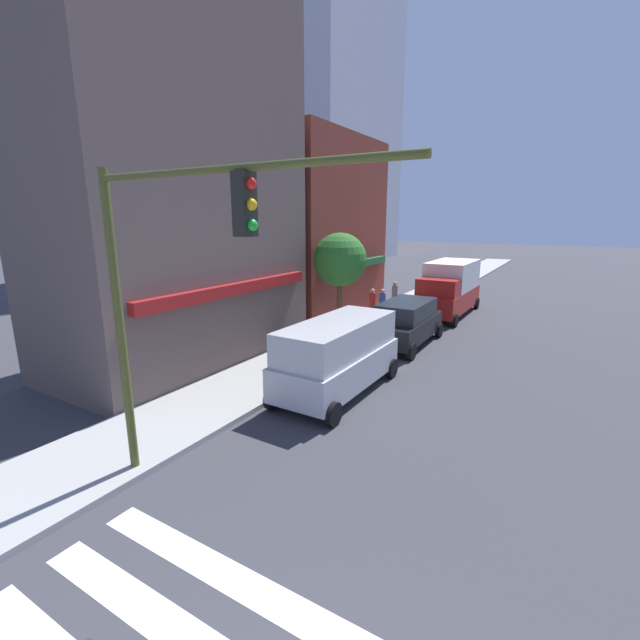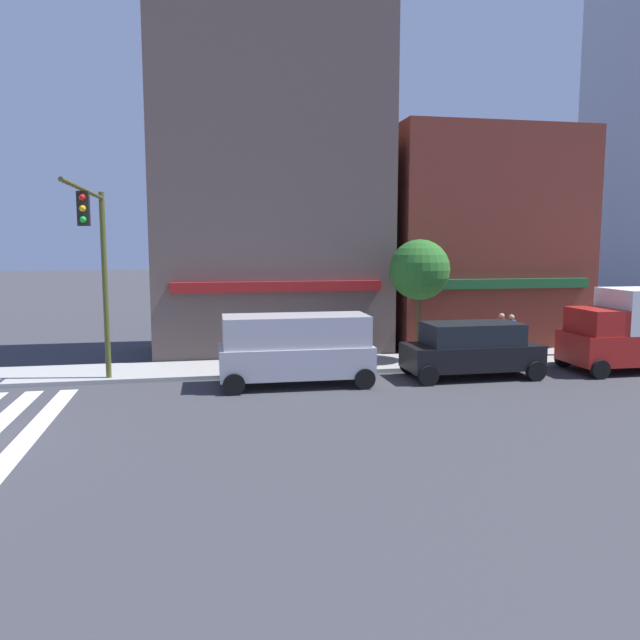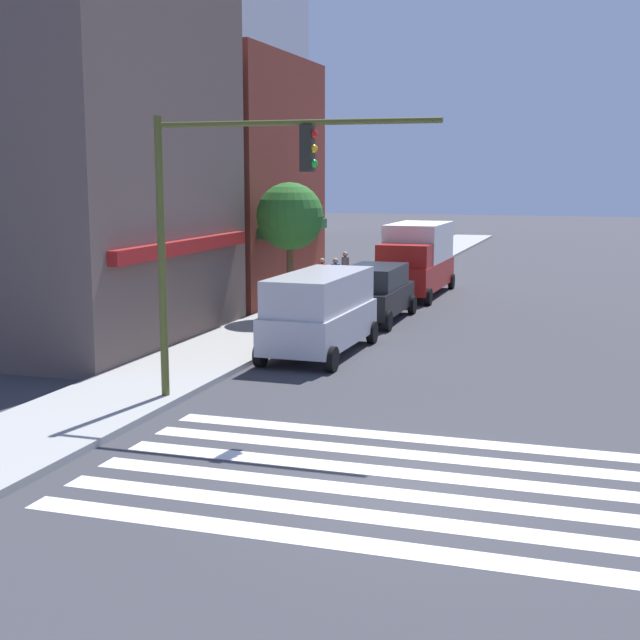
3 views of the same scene
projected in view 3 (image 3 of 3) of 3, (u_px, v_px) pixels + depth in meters
ground_plane at (406, 484)px, 14.86m from camera, size 200.00×200.00×0.00m
sidewalk_left at (24, 439)px, 17.12m from camera, size 120.00×3.00×0.15m
crosswalk_stripes at (406, 484)px, 14.86m from camera, size 5.78×10.80×0.01m
storefront_row at (158, 122)px, 29.69m from camera, size 18.96×5.30×15.88m
traffic_signal at (224, 206)px, 19.09m from camera, size 0.32×6.30×6.36m
van_silver at (320, 310)px, 25.35m from camera, size 5.03×2.22×2.34m
suv_black at (374, 292)px, 31.23m from camera, size 4.71×2.12×1.94m
box_truck_red at (416, 258)px, 37.77m from camera, size 6.22×2.42×3.04m
pedestrian_blue_shirt at (335, 280)px, 34.42m from camera, size 0.32×0.32×1.77m
pedestrian_red_jacket at (322, 280)px, 34.40m from camera, size 0.32×0.32×1.77m
pedestrian_grey_coat at (345, 272)px, 37.19m from camera, size 0.32×0.32×1.77m
street_tree at (290, 217)px, 30.77m from camera, size 2.34×2.34×4.69m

